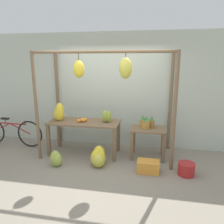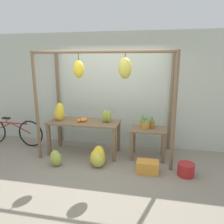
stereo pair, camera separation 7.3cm
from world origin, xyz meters
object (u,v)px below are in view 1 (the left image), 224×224
at_px(orange_pile, 83,120).
at_px(parked_bicycle, 11,132).
at_px(blue_bucket, 186,169).
at_px(banana_pile_ground_right, 99,158).
at_px(pineapple_cluster, 146,123).
at_px(banana_pile_on_table, 59,113).
at_px(banana_pile_ground_left, 56,159).
at_px(papaya_pile, 107,116).
at_px(fruit_crate_white, 148,167).

distance_m(orange_pile, parked_bicycle, 2.05).
distance_m(orange_pile, blue_bucket, 2.40).
bearing_deg(orange_pile, banana_pile_ground_right, -46.31).
bearing_deg(pineapple_cluster, banana_pile_ground_right, -146.49).
relative_size(orange_pile, pineapple_cluster, 0.72).
distance_m(pineapple_cluster, banana_pile_ground_right, 1.28).
bearing_deg(banana_pile_ground_right, banana_pile_on_table, 154.55).
xyz_separation_m(banana_pile_ground_left, parked_bicycle, (-1.62, 0.87, 0.20)).
relative_size(banana_pile_on_table, papaya_pile, 1.51).
distance_m(parked_bicycle, papaya_pile, 2.59).
height_order(banana_pile_ground_left, papaya_pile, papaya_pile).
xyz_separation_m(banana_pile_on_table, banana_pile_ground_right, (1.05, -0.50, -0.79)).
bearing_deg(banana_pile_ground_right, parked_bicycle, 164.62).
bearing_deg(parked_bicycle, pineapple_cluster, -1.01).
height_order(pineapple_cluster, fruit_crate_white, pineapple_cluster).
bearing_deg(parked_bicycle, papaya_pile, -2.59).
height_order(banana_pile_ground_left, parked_bicycle, parked_bicycle).
bearing_deg(papaya_pile, parked_bicycle, 177.41).
relative_size(banana_pile_ground_left, blue_bucket, 1.08).
distance_m(banana_pile_ground_left, parked_bicycle, 1.85).
bearing_deg(parked_bicycle, banana_pile_ground_right, -15.38).
xyz_separation_m(banana_pile_on_table, blue_bucket, (2.79, -0.56, -0.84)).
distance_m(banana_pile_ground_right, papaya_pile, 0.93).
relative_size(banana_pile_ground_right, fruit_crate_white, 1.14).
xyz_separation_m(banana_pile_ground_left, papaya_pile, (0.91, 0.75, 0.76)).
bearing_deg(pineapple_cluster, papaya_pile, -176.47).
bearing_deg(banana_pile_ground_left, banana_pile_ground_right, 12.24).
xyz_separation_m(orange_pile, banana_pile_ground_left, (-0.37, -0.69, -0.66)).
relative_size(orange_pile, banana_pile_ground_left, 0.67).
height_order(pineapple_cluster, parked_bicycle, pineapple_cluster).
bearing_deg(banana_pile_ground_right, orange_pile, 133.69).
bearing_deg(blue_bucket, parked_bicycle, 170.04).
xyz_separation_m(banana_pile_ground_right, fruit_crate_white, (1.02, -0.09, -0.06)).
height_order(pineapple_cluster, banana_pile_ground_right, pineapple_cluster).
bearing_deg(papaya_pile, blue_bucket, -20.38).
bearing_deg(banana_pile_ground_right, fruit_crate_white, -4.96).
relative_size(banana_pile_on_table, banana_pile_ground_left, 1.23).
xyz_separation_m(banana_pile_on_table, pineapple_cluster, (1.99, 0.12, -0.17)).
relative_size(orange_pile, parked_bicycle, 0.13).
bearing_deg(banana_pile_ground_left, parked_bicycle, 151.83).
height_order(banana_pile_ground_right, fruit_crate_white, banana_pile_ground_right).
distance_m(banana_pile_ground_right, blue_bucket, 1.74).
height_order(orange_pile, pineapple_cluster, pineapple_cluster).
height_order(banana_pile_ground_left, blue_bucket, banana_pile_ground_left).
distance_m(banana_pile_ground_left, blue_bucket, 2.60).
distance_m(banana_pile_ground_right, fruit_crate_white, 1.02).
bearing_deg(papaya_pile, orange_pile, -173.85).
bearing_deg(fruit_crate_white, orange_pile, 158.37).
relative_size(pineapple_cluster, fruit_crate_white, 0.74).
xyz_separation_m(banana_pile_on_table, orange_pile, (0.56, 0.01, -0.15)).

